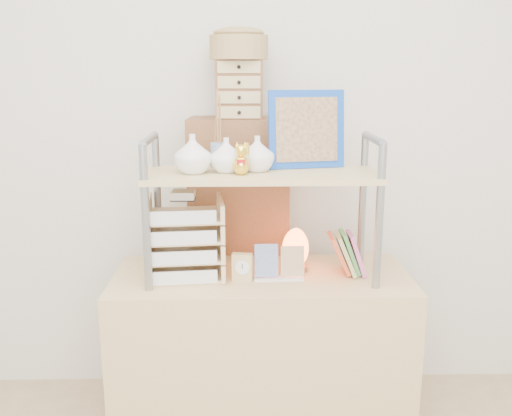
{
  "coord_description": "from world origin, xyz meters",
  "views": [
    {
      "loc": [
        -0.07,
        -0.97,
        1.56
      ],
      "look_at": [
        -0.02,
        1.2,
        1.03
      ],
      "focal_mm": 40.0,
      "sensor_mm": 36.0,
      "label": 1
    }
  ],
  "objects_px": {
    "letter_tray": "(185,242)",
    "salt_lamp": "(295,249)",
    "cabinet": "(240,262)",
    "desk": "(261,359)"
  },
  "relations": [
    {
      "from": "desk",
      "to": "letter_tray",
      "type": "relative_size",
      "value": 3.43
    },
    {
      "from": "desk",
      "to": "cabinet",
      "type": "height_order",
      "value": "cabinet"
    },
    {
      "from": "letter_tray",
      "to": "salt_lamp",
      "type": "bearing_deg",
      "value": 6.06
    },
    {
      "from": "desk",
      "to": "salt_lamp",
      "type": "xyz_separation_m",
      "value": [
        0.14,
        0.05,
        0.47
      ]
    },
    {
      "from": "desk",
      "to": "salt_lamp",
      "type": "bearing_deg",
      "value": 19.58
    },
    {
      "from": "cabinet",
      "to": "desk",
      "type": "bearing_deg",
      "value": -73.18
    },
    {
      "from": "desk",
      "to": "cabinet",
      "type": "xyz_separation_m",
      "value": [
        -0.09,
        0.37,
        0.3
      ]
    },
    {
      "from": "cabinet",
      "to": "letter_tray",
      "type": "distance_m",
      "value": 0.48
    },
    {
      "from": "desk",
      "to": "letter_tray",
      "type": "xyz_separation_m",
      "value": [
        -0.31,
        0.0,
        0.51
      ]
    },
    {
      "from": "cabinet",
      "to": "letter_tray",
      "type": "relative_size",
      "value": 3.86
    }
  ]
}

